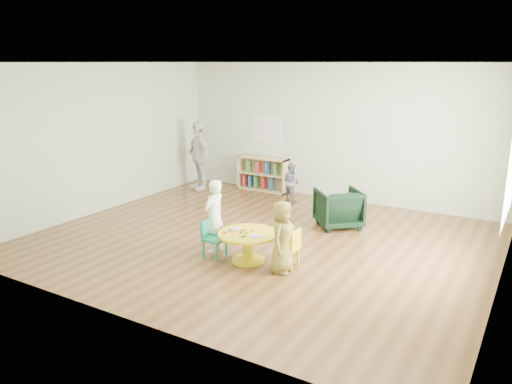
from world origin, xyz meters
TOP-DOWN VIEW (x-y plane):
  - room at (0.01, 0.00)m, footprint 7.10×7.00m
  - activity_table at (0.29, -0.87)m, footprint 0.87×0.87m
  - kid_chair_left at (-0.26, -0.98)m, footprint 0.30×0.30m
  - kid_chair_right at (0.91, -0.76)m, footprint 0.31×0.31m
  - bookshelf at (-1.61, 2.86)m, footprint 1.20×0.30m
  - alphabet_poster at (-1.60, 2.98)m, footprint 0.74×0.01m
  - armchair at (0.82, 1.28)m, footprint 1.03×1.03m
  - child_left at (-0.36, -0.79)m, footprint 0.29×0.42m
  - child_right at (0.88, -0.95)m, footprint 0.38×0.53m
  - toddler at (-0.65, 2.36)m, footprint 0.47×0.42m
  - adult_caretaker at (-2.87, 2.17)m, footprint 0.98×0.75m

SIDE VIEW (x-z plane):
  - kid_chair_left at x=-0.26m, z-range 0.02..0.58m
  - activity_table at x=0.29m, z-range 0.06..0.54m
  - kid_chair_right at x=0.91m, z-range 0.02..0.58m
  - armchair at x=0.82m, z-range 0.00..0.67m
  - bookshelf at x=-1.61m, z-range -0.01..0.74m
  - toddler at x=-0.65m, z-range 0.00..0.80m
  - child_right at x=0.88m, z-range 0.00..1.01m
  - child_left at x=-0.36m, z-range 0.00..1.12m
  - adult_caretaker at x=-2.87m, z-range 0.00..1.55m
  - alphabet_poster at x=-1.60m, z-range 1.08..1.62m
  - room at x=0.01m, z-range 0.49..3.29m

